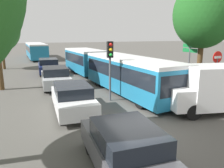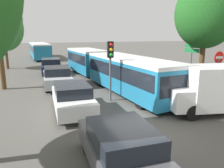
{
  "view_description": "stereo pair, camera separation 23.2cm",
  "coord_description": "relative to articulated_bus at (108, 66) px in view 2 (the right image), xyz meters",
  "views": [
    {
      "loc": [
        -4.16,
        -6.8,
        3.77
      ],
      "look_at": [
        0.2,
        3.61,
        1.2
      ],
      "focal_mm": 35.0,
      "sensor_mm": 36.0,
      "label": 1
    },
    {
      "loc": [
        -3.95,
        -6.89,
        3.77
      ],
      "look_at": [
        0.2,
        3.61,
        1.2
      ],
      "focal_mm": 35.0,
      "sensor_mm": 36.0,
      "label": 2
    }
  ],
  "objects": [
    {
      "name": "traffic_light",
      "position": [
        -1.53,
        -4.43,
        1.14
      ],
      "size": [
        0.34,
        0.37,
        3.4
      ],
      "rotation": [
        0.0,
        0.0,
        -1.64
      ],
      "color": "#56595E",
      "rests_on": "ground"
    },
    {
      "name": "queued_car_graphite",
      "position": [
        -3.71,
        -10.92,
        -0.65
      ],
      "size": [
        1.96,
        4.13,
        1.4
      ],
      "rotation": [
        0.0,
        0.0,
        1.51
      ],
      "color": "#47474C",
      "rests_on": "ground"
    },
    {
      "name": "ground_plane",
      "position": [
        -1.99,
        -8.93,
        -1.36
      ],
      "size": [
        200.0,
        200.0,
        0.0
      ],
      "primitive_type": "plane",
      "color": "#4F4C47"
    },
    {
      "name": "queued_car_navy",
      "position": [
        -3.72,
        6.11,
        -0.6
      ],
      "size": [
        2.09,
        4.4,
        1.49
      ],
      "rotation": [
        0.0,
        0.0,
        1.51
      ],
      "color": "navy",
      "rests_on": "ground"
    },
    {
      "name": "white_van",
      "position": [
        2.8,
        -8.2,
        -0.12
      ],
      "size": [
        5.31,
        3.04,
        2.31
      ],
      "rotation": [
        0.0,
        0.0,
        2.91
      ],
      "color": "white",
      "rests_on": "ground"
    },
    {
      "name": "queued_car_silver",
      "position": [
        -3.96,
        0.11,
        -0.6
      ],
      "size": [
        2.1,
        4.41,
        1.5
      ],
      "rotation": [
        0.0,
        0.0,
        1.51
      ],
      "color": "#B7BABF",
      "rests_on": "ground"
    },
    {
      "name": "city_bus_rear",
      "position": [
        -3.78,
        21.38,
        0.03
      ],
      "size": [
        2.7,
        11.2,
        2.4
      ],
      "rotation": [
        0.0,
        0.0,
        1.59
      ],
      "color": "teal",
      "rests_on": "ground"
    },
    {
      "name": "tree_left_far",
      "position": [
        -7.92,
        11.16,
        3.04
      ],
      "size": [
        4.12,
        4.12,
        6.87
      ],
      "color": "#51381E",
      "rests_on": "ground"
    },
    {
      "name": "articulated_bus",
      "position": [
        0.0,
        0.0,
        0.0
      ],
      "size": [
        3.39,
        15.98,
        2.36
      ],
      "rotation": [
        0.0,
        0.0,
        -1.51
      ],
      "color": "teal",
      "rests_on": "ground"
    },
    {
      "name": "tree_right_near",
      "position": [
        5.7,
        -3.75,
        3.77
      ],
      "size": [
        4.17,
        4.17,
        7.49
      ],
      "color": "#51381E",
      "rests_on": "ground"
    },
    {
      "name": "direction_sign_post",
      "position": [
        5.44,
        -2.97,
        1.21
      ],
      "size": [
        0.14,
        1.4,
        3.6
      ],
      "rotation": [
        0.0,
        0.0,
        3.2
      ],
      "color": "#56595E",
      "rests_on": "ground"
    },
    {
      "name": "no_entry_sign",
      "position": [
        4.48,
        -6.34,
        0.52
      ],
      "size": [
        0.7,
        0.08,
        2.82
      ],
      "rotation": [
        0.0,
        0.0,
        -1.57
      ],
      "color": "#56595E",
      "rests_on": "ground"
    },
    {
      "name": "queued_car_white",
      "position": [
        -3.97,
        -5.54,
        -0.64
      ],
      "size": [
        2.0,
        4.2,
        1.43
      ],
      "rotation": [
        0.0,
        0.0,
        1.51
      ],
      "color": "white",
      "rests_on": "ground"
    }
  ]
}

